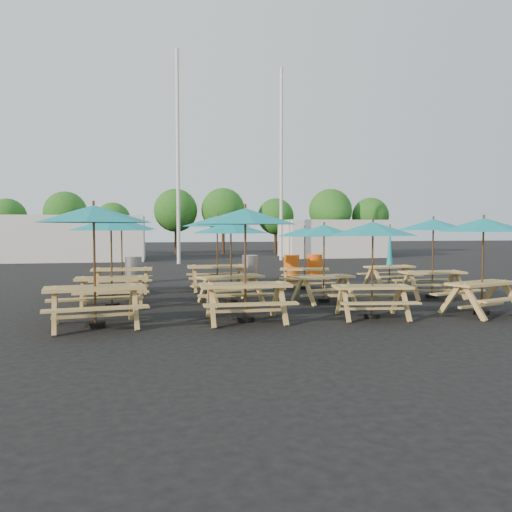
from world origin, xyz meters
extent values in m
plane|color=black|center=(0.00, 0.00, 0.00)|extent=(120.00, 120.00, 0.00)
cube|color=#AA844B|center=(-4.45, -4.12, 0.80)|extent=(2.04, 1.04, 0.07)
cube|color=#AA844B|center=(-4.34, -4.83, 0.49)|extent=(1.97, 0.56, 0.04)
cube|color=#AA844B|center=(-4.55, -3.41, 0.49)|extent=(1.97, 0.56, 0.04)
cylinder|color=black|center=(-4.45, -4.12, 0.05)|extent=(0.39, 0.39, 0.11)
cylinder|color=brown|center=(-4.45, -4.12, 1.25)|extent=(0.05, 0.05, 2.50)
cone|color=teal|center=(-4.45, -4.12, 2.30)|extent=(2.62, 2.62, 0.35)
cube|color=#AA844B|center=(-4.34, -1.47, 0.74)|extent=(1.84, 0.80, 0.06)
cube|color=#AA844B|center=(-4.31, -2.13, 0.45)|extent=(1.81, 0.35, 0.04)
cube|color=#AA844B|center=(-4.38, -0.81, 0.45)|extent=(1.81, 0.35, 0.04)
cylinder|color=black|center=(-4.34, -1.47, 0.05)|extent=(0.36, 0.36, 0.10)
cylinder|color=brown|center=(-4.34, -1.47, 1.15)|extent=(0.04, 0.04, 2.30)
cone|color=teal|center=(-4.34, -1.47, 2.12)|extent=(2.24, 2.24, 0.32)
cube|color=#AA844B|center=(-4.27, 1.27, 0.75)|extent=(1.82, 0.71, 0.06)
cube|color=#AA844B|center=(-4.27, 0.60, 0.45)|extent=(1.82, 0.25, 0.04)
cube|color=#AA844B|center=(-4.27, 1.94, 0.45)|extent=(1.82, 0.25, 0.04)
cylinder|color=black|center=(-4.27, 1.27, 0.05)|extent=(0.36, 0.36, 0.10)
cylinder|color=brown|center=(-4.27, 1.27, 1.16)|extent=(0.04, 0.04, 2.32)
cone|color=teal|center=(-4.27, 1.27, 2.14)|extent=(2.15, 2.15, 0.32)
cube|color=#AA844B|center=(-1.35, -4.10, 0.79)|extent=(1.93, 0.76, 0.06)
cube|color=#AA844B|center=(-1.35, -4.81, 0.48)|extent=(1.93, 0.28, 0.04)
cube|color=#AA844B|center=(-1.34, -3.40, 0.48)|extent=(1.93, 0.28, 0.04)
cylinder|color=black|center=(-1.35, -4.10, 0.05)|extent=(0.39, 0.39, 0.11)
cylinder|color=brown|center=(-1.35, -4.10, 1.23)|extent=(0.05, 0.05, 2.46)
cone|color=teal|center=(-1.35, -4.10, 2.27)|extent=(2.29, 2.29, 0.34)
cube|color=#AA844B|center=(-1.26, -1.40, 0.71)|extent=(1.85, 1.19, 0.06)
cube|color=#AA844B|center=(-1.06, -2.00, 0.43)|extent=(1.72, 0.78, 0.04)
cube|color=#AA844B|center=(-1.46, -0.80, 0.43)|extent=(1.72, 0.78, 0.04)
cylinder|color=black|center=(-1.26, -1.40, 0.05)|extent=(0.35, 0.35, 0.10)
cylinder|color=brown|center=(-1.26, -1.40, 1.11)|extent=(0.04, 0.04, 2.21)
cone|color=teal|center=(-1.26, -1.40, 2.04)|extent=(2.59, 2.59, 0.31)
cube|color=#AA844B|center=(-1.30, 1.37, 0.78)|extent=(1.91, 0.77, 0.06)
cube|color=#AA844B|center=(-1.31, 0.67, 0.48)|extent=(1.91, 0.29, 0.04)
cube|color=#AA844B|center=(-1.29, 2.06, 0.48)|extent=(1.91, 0.29, 0.04)
cylinder|color=black|center=(-1.30, 1.37, 0.05)|extent=(0.38, 0.38, 0.11)
cylinder|color=brown|center=(-1.30, 1.37, 1.22)|extent=(0.05, 0.05, 2.43)
cone|color=teal|center=(-1.30, 1.37, 2.24)|extent=(2.28, 2.28, 0.34)
cube|color=#AA844B|center=(1.52, -4.21, 0.70)|extent=(1.78, 0.88, 0.06)
cube|color=#AA844B|center=(1.44, -4.83, 0.43)|extent=(1.72, 0.46, 0.04)
cube|color=#AA844B|center=(1.60, -3.59, 0.43)|extent=(1.72, 0.46, 0.04)
cylinder|color=black|center=(1.52, -4.21, 0.05)|extent=(0.34, 0.34, 0.09)
cylinder|color=brown|center=(1.52, -4.21, 1.09)|extent=(0.04, 0.04, 2.18)
cone|color=teal|center=(1.52, -4.21, 2.00)|extent=(2.26, 2.26, 0.30)
cube|color=#AA844B|center=(1.26, -1.66, 0.68)|extent=(1.78, 1.05, 0.06)
cube|color=#AA844B|center=(1.42, -2.25, 0.42)|extent=(1.67, 0.65, 0.04)
cube|color=#AA844B|center=(1.11, -1.07, 0.42)|extent=(1.67, 0.65, 0.04)
cylinder|color=black|center=(1.26, -1.66, 0.05)|extent=(0.33, 0.33, 0.09)
cylinder|color=brown|center=(1.26, -1.66, 1.06)|extent=(0.04, 0.04, 2.13)
cone|color=teal|center=(1.26, -1.66, 1.96)|extent=(2.40, 2.40, 0.30)
cube|color=#AA844B|center=(1.60, 1.26, 0.66)|extent=(1.72, 1.07, 0.05)
cube|color=#AA844B|center=(1.43, 0.70, 0.40)|extent=(1.60, 0.68, 0.04)
cube|color=#AA844B|center=(1.77, 1.83, 0.40)|extent=(1.60, 0.68, 0.04)
cylinder|color=black|center=(1.60, 1.26, 0.04)|extent=(0.32, 0.32, 0.09)
cylinder|color=brown|center=(1.60, 1.26, 1.03)|extent=(0.04, 0.04, 2.05)
cone|color=teal|center=(1.60, 1.26, 1.89)|extent=(2.37, 2.37, 0.29)
cube|color=#AA844B|center=(4.22, -4.30, 0.73)|extent=(1.90, 1.21, 0.06)
cube|color=#AA844B|center=(4.43, -4.92, 0.44)|extent=(1.76, 0.78, 0.04)
cube|color=#AA844B|center=(4.02, -3.68, 0.44)|extent=(1.76, 0.78, 0.04)
cylinder|color=black|center=(4.22, -4.30, 0.05)|extent=(0.36, 0.36, 0.10)
cylinder|color=brown|center=(4.22, -4.30, 1.13)|extent=(0.04, 0.04, 2.27)
cone|color=teal|center=(4.22, -4.30, 2.09)|extent=(2.64, 2.64, 0.32)
cube|color=#AA844B|center=(4.61, -1.51, 0.74)|extent=(1.84, 0.81, 0.06)
cube|color=#AA844B|center=(4.57, -2.17, 0.45)|extent=(1.81, 0.36, 0.04)
cube|color=#AA844B|center=(4.65, -0.85, 0.45)|extent=(1.81, 0.36, 0.04)
cylinder|color=black|center=(4.61, -1.51, 0.05)|extent=(0.36, 0.36, 0.10)
cylinder|color=brown|center=(4.61, -1.51, 1.15)|extent=(0.04, 0.04, 2.30)
cone|color=teal|center=(4.61, -1.51, 2.12)|extent=(2.25, 2.25, 0.32)
cube|color=#AA844B|center=(4.62, 1.22, 0.69)|extent=(1.77, 0.92, 0.06)
cube|color=#AA844B|center=(4.72, 0.61, 0.42)|extent=(1.70, 0.50, 0.04)
cube|color=#AA844B|center=(4.52, 1.84, 0.42)|extent=(1.70, 0.50, 0.04)
cylinder|color=black|center=(4.62, 1.22, 0.05)|extent=(0.34, 0.34, 0.09)
cylinder|color=brown|center=(4.62, 1.22, 1.08)|extent=(0.04, 0.04, 2.16)
cone|color=teal|center=(4.62, 1.22, 1.45)|extent=(0.21, 0.21, 1.41)
cylinder|color=gray|center=(-4.07, 4.18, 0.49)|extent=(0.61, 0.61, 0.98)
cylinder|color=gray|center=(0.30, 4.19, 0.49)|extent=(0.61, 0.61, 0.98)
cylinder|color=#E8550D|center=(1.92, 4.09, 0.49)|extent=(0.61, 0.61, 0.98)
cylinder|color=#E8550D|center=(2.93, 4.32, 0.49)|extent=(0.61, 0.61, 0.98)
cylinder|color=silver|center=(-2.00, 14.00, 6.00)|extent=(0.20, 0.20, 12.00)
cylinder|color=silver|center=(4.50, 16.00, 6.00)|extent=(0.20, 0.20, 12.00)
cube|color=silver|center=(-8.00, 18.00, 1.40)|extent=(8.00, 4.00, 2.80)
cube|color=silver|center=(9.00, 19.00, 1.30)|extent=(7.00, 4.00, 2.60)
cylinder|color=#382314|center=(-14.07, 25.25, 0.96)|extent=(0.24, 0.24, 1.92)
sphere|color=#1E5919|center=(-14.07, 25.25, 2.84)|extent=(2.80, 2.80, 2.80)
cylinder|color=#382314|center=(-9.74, 23.90, 1.07)|extent=(0.24, 0.24, 2.14)
sphere|color=#1E5919|center=(-9.74, 23.90, 3.16)|extent=(3.11, 3.11, 3.11)
cylinder|color=#382314|center=(-6.39, 23.65, 0.89)|extent=(0.24, 0.24, 1.78)
sphere|color=#1E5919|center=(-6.39, 23.65, 2.63)|extent=(2.59, 2.59, 2.59)
cylinder|color=#382314|center=(-1.75, 24.72, 1.16)|extent=(0.24, 0.24, 2.31)
sphere|color=#1E5919|center=(-1.75, 24.72, 3.41)|extent=(3.36, 3.36, 3.36)
cylinder|color=#382314|center=(1.90, 24.26, 1.17)|extent=(0.24, 0.24, 2.35)
sphere|color=#1E5919|center=(1.90, 24.26, 3.47)|extent=(3.41, 3.41, 3.41)
cylinder|color=#382314|center=(6.22, 24.67, 1.01)|extent=(0.24, 0.24, 2.02)
sphere|color=#1E5919|center=(6.22, 24.67, 2.98)|extent=(2.94, 2.94, 2.94)
cylinder|color=#382314|center=(10.23, 22.90, 1.16)|extent=(0.24, 0.24, 2.32)
sphere|color=#1E5919|center=(10.23, 22.90, 3.43)|extent=(3.38, 3.38, 3.38)
cylinder|color=#382314|center=(13.63, 22.92, 1.02)|extent=(0.24, 0.24, 2.03)
sphere|color=#1E5919|center=(13.63, 22.92, 3.00)|extent=(2.95, 2.95, 2.95)
camera|label=1|loc=(-3.20, -14.61, 2.01)|focal=35.00mm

